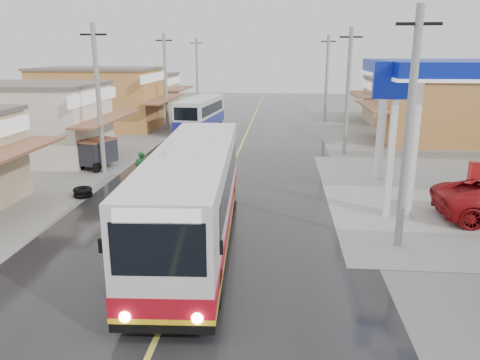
{
  "coord_description": "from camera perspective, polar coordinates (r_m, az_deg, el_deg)",
  "views": [
    {
      "loc": [
        2.84,
        -15.61,
        6.61
      ],
      "look_at": [
        1.34,
        1.26,
        1.9
      ],
      "focal_mm": 35.0,
      "sensor_mm": 36.0,
      "label": 1
    }
  ],
  "objects": [
    {
      "name": "shopfronts_left",
      "position": [
        37.74,
        -19.89,
        4.52
      ],
      "size": [
        11.0,
        44.0,
        5.2
      ],
      "primitive_type": null,
      "color": "tan",
      "rests_on": "ground"
    },
    {
      "name": "tyre_stack",
      "position": [
        23.02,
        -18.62,
        -1.41
      ],
      "size": [
        0.88,
        0.88,
        0.45
      ],
      "color": "black",
      "rests_on": "ground"
    },
    {
      "name": "utility_poles_left",
      "position": [
        33.76,
        -11.99,
        3.9
      ],
      "size": [
        1.6,
        50.0,
        8.0
      ],
      "primitive_type": null,
      "color": "gray",
      "rests_on": "ground"
    },
    {
      "name": "ground",
      "position": [
        17.19,
        -4.86,
        -7.15
      ],
      "size": [
        120.0,
        120.0,
        0.0
      ],
      "primitive_type": "plane",
      "color": "slate",
      "rests_on": "ground"
    },
    {
      "name": "cyclist",
      "position": [
        22.5,
        -11.68,
        -0.01
      ],
      "size": [
        1.02,
        2.08,
        2.14
      ],
      "rotation": [
        0.0,
        0.0,
        0.17
      ],
      "color": "black",
      "rests_on": "ground"
    },
    {
      "name": "tricycle_near",
      "position": [
        28.18,
        -16.97,
        3.31
      ],
      "size": [
        2.02,
        2.54,
        1.7
      ],
      "rotation": [
        0.0,
        0.0,
        -0.32
      ],
      "color": "#26262D",
      "rests_on": "ground"
    },
    {
      "name": "second_bus",
      "position": [
        40.03,
        -4.86,
        8.11
      ],
      "size": [
        3.06,
        8.4,
        2.72
      ],
      "rotation": [
        0.0,
        0.0,
        -0.1
      ],
      "color": "silver",
      "rests_on": "road"
    },
    {
      "name": "centre_line",
      "position": [
        31.44,
        -0.21,
        3.44
      ],
      "size": [
        0.15,
        90.0,
        0.01
      ],
      "primitive_type": "cube",
      "color": "#D8CC4C",
      "rests_on": "road"
    },
    {
      "name": "road",
      "position": [
        31.44,
        -0.21,
        3.42
      ],
      "size": [
        12.0,
        90.0,
        0.02
      ],
      "primitive_type": "cube",
      "color": "black",
      "rests_on": "ground"
    },
    {
      "name": "coach_bus",
      "position": [
        16.16,
        -5.66,
        -1.92
      ],
      "size": [
        3.27,
        11.98,
        3.7
      ],
      "rotation": [
        0.0,
        0.0,
        0.05
      ],
      "color": "silver",
      "rests_on": "road"
    },
    {
      "name": "utility_poles_right",
      "position": [
        31.59,
        12.56,
        3.08
      ],
      "size": [
        1.6,
        36.0,
        8.0
      ],
      "primitive_type": null,
      "color": "gray",
      "rests_on": "ground"
    }
  ]
}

